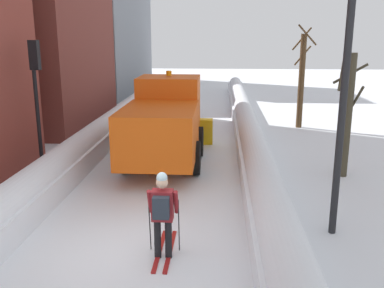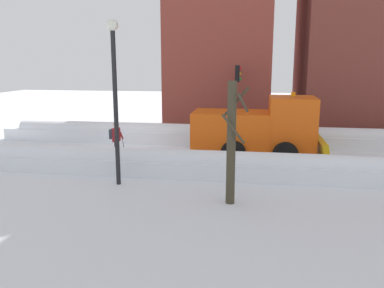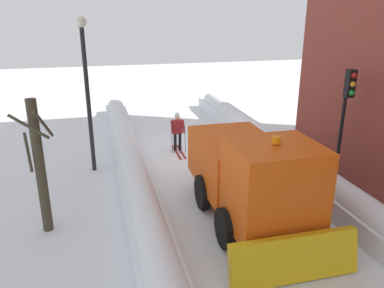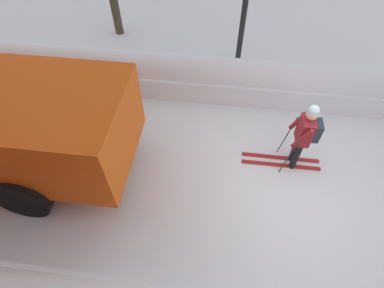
{
  "view_description": "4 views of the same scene",
  "coord_description": "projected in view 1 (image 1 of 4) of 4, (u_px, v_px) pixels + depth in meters",
  "views": [
    {
      "loc": [
        1.79,
        -7.98,
        4.38
      ],
      "look_at": [
        1.06,
        2.97,
        1.58
      ],
      "focal_mm": 40.19,
      "sensor_mm": 36.0,
      "label": 1
    },
    {
      "loc": [
        17.65,
        6.04,
        4.43
      ],
      "look_at": [
        1.25,
        3.46,
        0.93
      ],
      "focal_mm": 36.74,
      "sensor_mm": 36.0,
      "label": 2
    },
    {
      "loc": [
        4.07,
        15.73,
        5.98
      ],
      "look_at": [
        0.66,
        2.38,
        1.17
      ],
      "focal_mm": 35.58,
      "sensor_mm": 36.0,
      "label": 3
    },
    {
      "loc": [
        -3.69,
        1.63,
        5.72
      ],
      "look_at": [
        -0.29,
        2.06,
        1.54
      ],
      "focal_mm": 28.13,
      "sensor_mm": 36.0,
      "label": 4
    }
  ],
  "objects": [
    {
      "name": "building_concrete_far",
      "position": [
        80.0,
        37.0,
        31.91
      ],
      "size": [
        7.68,
        9.82,
        8.38
      ],
      "color": "gray",
      "rests_on": "ground"
    },
    {
      "name": "street_lamp",
      "position": [
        346.0,
        71.0,
        8.91
      ],
      "size": [
        0.4,
        0.4,
        5.83
      ],
      "color": "black",
      "rests_on": "ground"
    },
    {
      "name": "ground_plane",
      "position": [
        178.0,
        139.0,
        18.58
      ],
      "size": [
        80.0,
        80.0,
        0.0
      ],
      "primitive_type": "plane",
      "color": "white"
    },
    {
      "name": "snowbank_right",
      "position": [
        248.0,
        129.0,
        18.28
      ],
      "size": [
        1.1,
        36.0,
        1.07
      ],
      "color": "white",
      "rests_on": "ground"
    },
    {
      "name": "plow_truck",
      "position": [
        165.0,
        122.0,
        14.7
      ],
      "size": [
        3.2,
        5.98,
        3.12
      ],
      "color": "#DB510F",
      "rests_on": "ground"
    },
    {
      "name": "skier",
      "position": [
        162.0,
        211.0,
        8.46
      ],
      "size": [
        0.62,
        1.8,
        1.81
      ],
      "color": "black",
      "rests_on": "ground"
    },
    {
      "name": "bare_tree_mid",
      "position": [
        301.0,
        79.0,
        20.41
      ],
      "size": [
        1.07,
        0.9,
        4.85
      ],
      "color": "#4B351F",
      "rests_on": "ground"
    },
    {
      "name": "bare_tree_near",
      "position": [
        347.0,
        114.0,
        13.28
      ],
      "size": [
        1.01,
        0.81,
        3.86
      ],
      "color": "#3C3627",
      "rests_on": "ground"
    },
    {
      "name": "traffic_light_pole",
      "position": [
        36.0,
        81.0,
        13.34
      ],
      "size": [
        0.28,
        0.42,
        4.23
      ],
      "color": "black",
      "rests_on": "ground"
    },
    {
      "name": "snowbank_left",
      "position": [
        109.0,
        127.0,
        18.65
      ],
      "size": [
        1.1,
        36.0,
        1.12
      ],
      "color": "white",
      "rests_on": "ground"
    }
  ]
}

